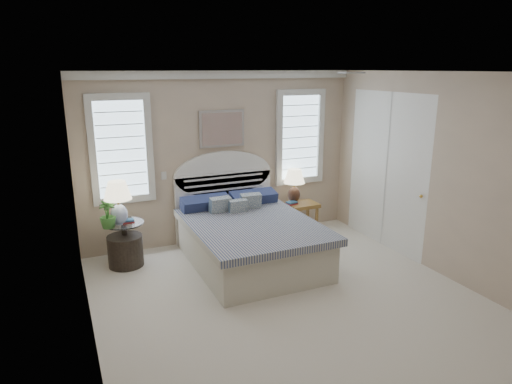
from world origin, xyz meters
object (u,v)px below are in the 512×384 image
object	(u,v)px
bed	(248,236)
lamp_right	(294,182)
floor_pot	(126,251)
side_table_left	(125,239)
nightstand_right	(302,211)
lamp_left	(118,198)

from	to	relation	value
bed	lamp_right	bearing A→B (deg)	34.37
lamp_right	floor_pot	bearing A→B (deg)	-174.27
side_table_left	bed	bearing A→B (deg)	-19.74
bed	nightstand_right	xyz separation A→B (m)	(1.30, 0.69, 0.00)
bed	floor_pot	distance (m)	1.75
bed	lamp_right	xyz separation A→B (m)	(1.21, 0.83, 0.50)
nightstand_right	bed	bearing A→B (deg)	-151.97
nightstand_right	floor_pot	world-z (taller)	nightstand_right
side_table_left	lamp_right	xyz separation A→B (m)	(2.86, 0.23, 0.49)
bed	lamp_left	distance (m)	1.90
nightstand_right	lamp_right	world-z (taller)	lamp_right
bed	nightstand_right	size ratio (longest dim) A/B	4.29
bed	nightstand_right	bearing A→B (deg)	28.03
nightstand_right	lamp_left	size ratio (longest dim) A/B	0.85
lamp_left	side_table_left	bearing A→B (deg)	34.76
nightstand_right	side_table_left	bearing A→B (deg)	-178.06
lamp_left	floor_pot	bearing A→B (deg)	-21.02
bed	side_table_left	bearing A→B (deg)	160.26
lamp_left	lamp_right	world-z (taller)	lamp_left
side_table_left	lamp_right	size ratio (longest dim) A/B	1.09
bed	lamp_left	world-z (taller)	bed
side_table_left	nightstand_right	bearing A→B (deg)	1.94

